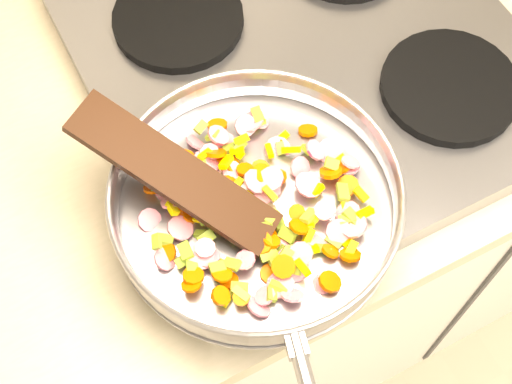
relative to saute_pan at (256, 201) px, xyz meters
name	(u,v)px	position (x,y,z in m)	size (l,w,h in m)	color
cooktop	(309,64)	(0.18, 0.19, -0.07)	(0.60, 0.60, 0.04)	#939399
grate_fl	(269,169)	(0.04, 0.05, -0.04)	(0.19, 0.19, 0.02)	black
grate_fr	(450,87)	(0.32, 0.05, -0.04)	(0.19, 0.19, 0.02)	black
grate_bl	(178,19)	(0.04, 0.33, -0.04)	(0.19, 0.19, 0.02)	black
saute_pan	(256,201)	(0.00, 0.00, 0.00)	(0.39, 0.55, 0.06)	#9E9EA5
vegetable_heap	(252,206)	(0.00, 0.00, -0.01)	(0.29, 0.29, 0.05)	#E65800
wooden_spatula	(175,174)	(-0.08, 0.06, 0.03)	(0.27, 0.06, 0.01)	black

